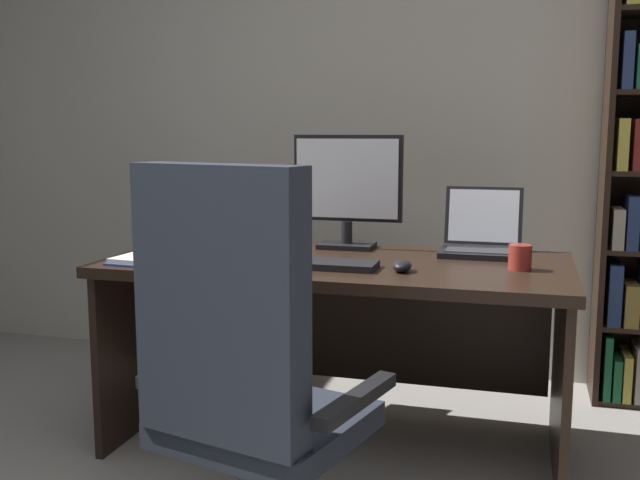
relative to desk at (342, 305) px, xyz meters
The scene contains 12 objects.
wall_back 1.22m from the desk, 79.14° to the left, with size 5.68×0.12×2.53m, color beige.
desk is the anchor object (origin of this frame).
office_chair 0.93m from the desk, 91.91° to the right, with size 0.69×0.60×1.12m.
monitor 0.47m from the desk, 98.73° to the left, with size 0.45×0.16×0.46m.
laptop 0.60m from the desk, 21.66° to the left, with size 0.30×0.30×0.25m.
keyboard 0.32m from the desk, 96.89° to the right, with size 0.42×0.15×0.02m, color black.
computer_mouse 0.42m from the desk, 42.79° to the right, with size 0.06×0.10×0.04m, color black.
reading_stand_with_book 0.58m from the desk, 150.75° to the left, with size 0.26×0.27×0.13m.
open_binder 0.64m from the desk, 150.21° to the right, with size 0.49×0.33×0.02m.
notepad 0.35m from the desk, 155.26° to the right, with size 0.15×0.21×0.01m, color silver.
pen 0.34m from the desk, 153.47° to the right, with size 0.01×0.01×0.14m, color maroon.
coffee_mug 0.70m from the desk, ahead, with size 0.08×0.08×0.09m, color maroon.
Camera 1 is at (0.48, -1.28, 1.19)m, focal length 40.76 mm.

